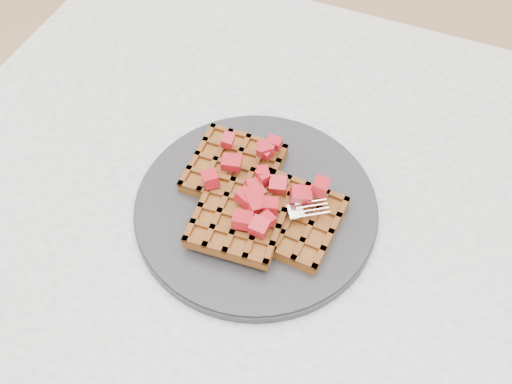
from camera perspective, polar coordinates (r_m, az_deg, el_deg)
table at (r=0.82m, az=9.55°, el=-7.14°), size 1.20×0.80×0.75m
plate at (r=0.72m, az=0.00°, el=-1.50°), size 0.31×0.31×0.02m
waffles at (r=0.70m, az=-0.11°, el=-0.85°), size 0.21×0.19×0.03m
strawberry_pile at (r=0.68m, az=0.00°, el=0.69°), size 0.15×0.15×0.02m
fork at (r=0.68m, az=1.26°, el=-3.28°), size 0.16×0.12×0.02m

